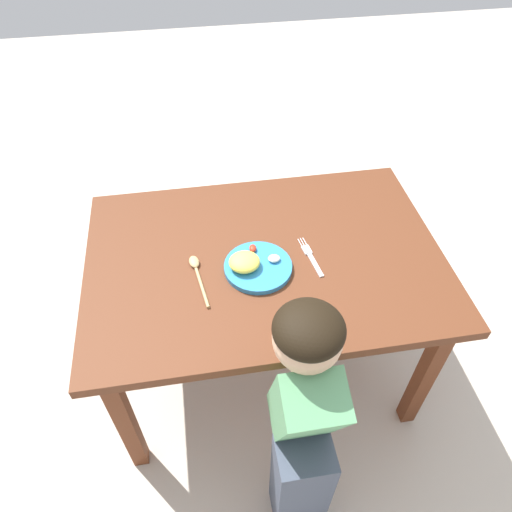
# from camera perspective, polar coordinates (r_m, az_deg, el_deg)

# --- Properties ---
(ground_plane) EXTENTS (8.00, 8.00, 0.00)m
(ground_plane) POSITION_cam_1_polar(r_m,az_deg,el_deg) (2.16, 0.83, -12.67)
(ground_plane) COLOR #C0B4A4
(dining_table) EXTENTS (1.22, 0.84, 0.69)m
(dining_table) POSITION_cam_1_polar(r_m,az_deg,el_deg) (1.67, 1.05, -1.76)
(dining_table) COLOR #572C18
(dining_table) RESTS_ON ground_plane
(plate) EXTENTS (0.23, 0.23, 0.06)m
(plate) POSITION_cam_1_polar(r_m,az_deg,el_deg) (1.56, -0.21, -1.13)
(plate) COLOR #2C80C3
(plate) RESTS_ON dining_table
(fork) EXTENTS (0.05, 0.19, 0.01)m
(fork) POSITION_cam_1_polar(r_m,az_deg,el_deg) (1.62, 6.70, -0.19)
(fork) COLOR silver
(fork) RESTS_ON dining_table
(spoon) EXTENTS (0.06, 0.23, 0.02)m
(spoon) POSITION_cam_1_polar(r_m,az_deg,el_deg) (1.57, -7.17, -1.85)
(spoon) COLOR tan
(spoon) RESTS_ON dining_table
(person) EXTENTS (0.18, 0.37, 0.99)m
(person) POSITION_cam_1_polar(r_m,az_deg,el_deg) (1.41, 5.76, -19.83)
(person) COLOR #3F4758
(person) RESTS_ON ground_plane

